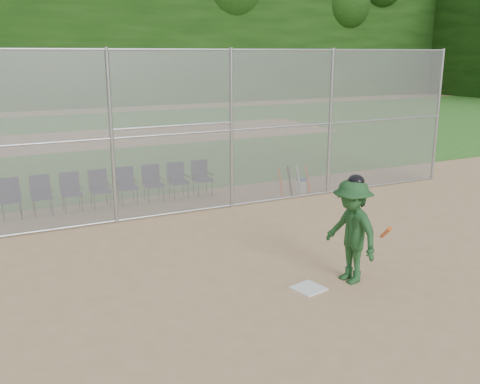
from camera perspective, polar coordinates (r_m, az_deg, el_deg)
name	(u,v)px	position (r m, az deg, el deg)	size (l,w,h in m)	color
ground	(305,288)	(9.31, 6.96, -10.09)	(100.00, 100.00, 0.00)	tan
grass_strip	(91,139)	(25.76, -15.58, 5.45)	(100.00, 100.00, 0.00)	#2E6C20
dirt_patch_far	(91,139)	(25.76, -15.58, 5.46)	(24.00, 24.00, 0.00)	tan
backstop_fence	(194,130)	(13.04, -4.92, 6.62)	(16.09, 0.09, 4.00)	gray
treeline	(74,17)	(27.48, -17.25, 17.39)	(81.00, 60.00, 11.00)	black
home_plate	(308,288)	(9.26, 7.31, -10.15)	(0.48, 0.48, 0.02)	white
batter_at_plate	(351,231)	(9.36, 11.81, -4.07)	(1.01, 1.35, 1.91)	#1D4922
water_cooler	(302,185)	(15.40, 6.58, 0.73)	(0.31, 0.31, 0.39)	white
spare_bats	(294,180)	(15.03, 5.81, 1.23)	(0.96, 0.37, 0.83)	#D84C14
chair_0	(11,199)	(13.91, -23.27, -0.71)	(0.54, 0.52, 0.96)	#0F0F37
chair_1	(42,196)	(13.96, -20.38, -0.38)	(0.54, 0.52, 0.96)	#0F0F37
chair_2	(72,193)	(14.04, -17.52, -0.05)	(0.54, 0.52, 0.96)	#0F0F37
chair_3	(100,189)	(14.16, -14.70, 0.27)	(0.54, 0.52, 0.96)	#0F0F37
chair_4	(127,186)	(14.31, -11.92, 0.58)	(0.54, 0.52, 0.96)	#0F0F37
chair_5	(153,184)	(14.49, -9.22, 0.89)	(0.54, 0.52, 0.96)	#0F0F37
chair_6	(178,181)	(14.71, -6.58, 1.19)	(0.54, 0.52, 0.96)	#0F0F37
chair_7	(202,178)	(14.96, -4.03, 1.47)	(0.54, 0.52, 0.96)	#0F0F37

